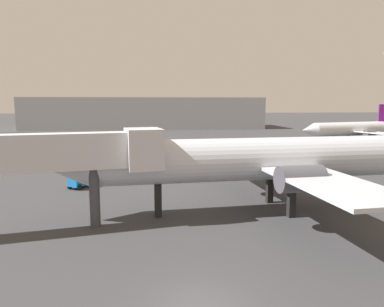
{
  "coord_description": "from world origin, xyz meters",
  "views": [
    {
      "loc": [
        -1.94,
        -13.84,
        8.43
      ],
      "look_at": [
        3.4,
        31.94,
        2.01
      ],
      "focal_mm": 33.92,
      "sensor_mm": 36.0,
      "label": 1
    }
  ],
  "objects_px": {
    "jet_bridge": "(34,155)",
    "baggage_cart": "(80,180)",
    "airplane_at_gate": "(270,159)",
    "airplane_distant": "(352,129)"
  },
  "relations": [
    {
      "from": "airplane_at_gate",
      "to": "airplane_distant",
      "type": "height_order",
      "value": "airplane_at_gate"
    },
    {
      "from": "airplane_distant",
      "to": "baggage_cart",
      "type": "relative_size",
      "value": 9.5
    },
    {
      "from": "airplane_at_gate",
      "to": "jet_bridge",
      "type": "distance_m",
      "value": 16.99
    },
    {
      "from": "airplane_distant",
      "to": "jet_bridge",
      "type": "height_order",
      "value": "airplane_distant"
    },
    {
      "from": "baggage_cart",
      "to": "airplane_distant",
      "type": "bearing_deg",
      "value": -21.1
    },
    {
      "from": "airplane_at_gate",
      "to": "baggage_cart",
      "type": "xyz_separation_m",
      "value": [
        -16.28,
        9.59,
        -3.38
      ]
    },
    {
      "from": "airplane_distant",
      "to": "jet_bridge",
      "type": "bearing_deg",
      "value": 29.31
    },
    {
      "from": "airplane_at_gate",
      "to": "airplane_distant",
      "type": "bearing_deg",
      "value": -130.64
    },
    {
      "from": "airplane_at_gate",
      "to": "baggage_cart",
      "type": "bearing_deg",
      "value": -34.95
    },
    {
      "from": "jet_bridge",
      "to": "baggage_cart",
      "type": "height_order",
      "value": "jet_bridge"
    }
  ]
}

